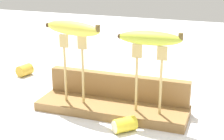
% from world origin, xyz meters
% --- Properties ---
extents(ground_plane, '(3.00, 3.00, 0.00)m').
position_xyz_m(ground_plane, '(0.00, 0.00, 0.00)').
color(ground_plane, silver).
extents(wooden_board, '(0.42, 0.13, 0.02)m').
position_xyz_m(wooden_board, '(0.00, 0.00, 0.01)').
color(wooden_board, olive).
rests_on(wooden_board, ground).
extents(board_backstop, '(0.41, 0.03, 0.07)m').
position_xyz_m(board_backstop, '(0.00, 0.05, 0.06)').
color(board_backstop, olive).
rests_on(board_backstop, wooden_board).
extents(fork_stand_left, '(0.08, 0.01, 0.19)m').
position_xyz_m(fork_stand_left, '(-0.11, -0.02, 0.14)').
color(fork_stand_left, tan).
rests_on(fork_stand_left, wooden_board).
extents(fork_stand_right, '(0.09, 0.01, 0.18)m').
position_xyz_m(fork_stand_right, '(0.11, -0.02, 0.13)').
color(fork_stand_right, tan).
rests_on(fork_stand_right, wooden_board).
extents(banana_raised_left, '(0.18, 0.08, 0.04)m').
position_xyz_m(banana_raised_left, '(-0.11, -0.02, 0.24)').
color(banana_raised_left, '#DBD147').
rests_on(banana_raised_left, fork_stand_left).
extents(banana_raised_right, '(0.17, 0.05, 0.04)m').
position_xyz_m(banana_raised_right, '(0.11, -0.02, 0.22)').
color(banana_raised_right, '#B2C138').
rests_on(banana_raised_right, fork_stand_right).
extents(fork_fallen_near, '(0.16, 0.13, 0.01)m').
position_xyz_m(fork_fallen_near, '(-0.12, 0.17, 0.00)').
color(fork_fallen_near, tan).
rests_on(fork_fallen_near, ground).
extents(banana_chunk_near, '(0.07, 0.07, 0.04)m').
position_xyz_m(banana_chunk_near, '(0.07, -0.10, 0.02)').
color(banana_chunk_near, yellow).
rests_on(banana_chunk_near, ground).
extents(banana_chunk_far, '(0.05, 0.06, 0.04)m').
position_xyz_m(banana_chunk_far, '(-0.40, 0.19, 0.02)').
color(banana_chunk_far, gold).
rests_on(banana_chunk_far, ground).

